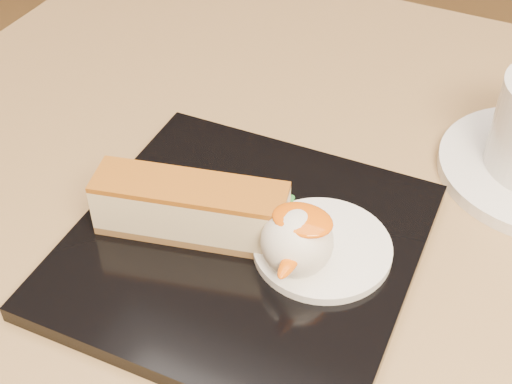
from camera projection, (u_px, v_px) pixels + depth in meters
The scene contains 6 objects.
dessert_plate at pixel (243, 248), 0.47m from camera, with size 0.22×0.22×0.01m, color black.
cheesecake at pixel (191, 208), 0.46m from camera, with size 0.13×0.06×0.04m.
cream_smear at pixel (322, 248), 0.46m from camera, with size 0.09×0.09×0.01m, color white.
ice_cream_scoop at pixel (297, 242), 0.44m from camera, with size 0.05×0.05×0.05m, color white.
mango_sauce at pixel (303, 220), 0.42m from camera, with size 0.04×0.03×0.01m, color #F56107.
mint_sprig at pixel (296, 207), 0.48m from camera, with size 0.03×0.02×0.00m.
Camera 1 is at (0.09, -0.28, 1.07)m, focal length 50.00 mm.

